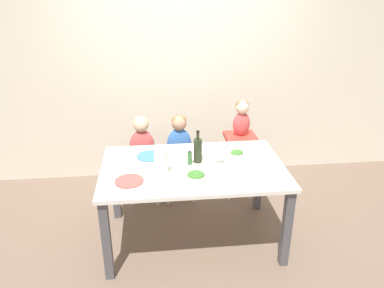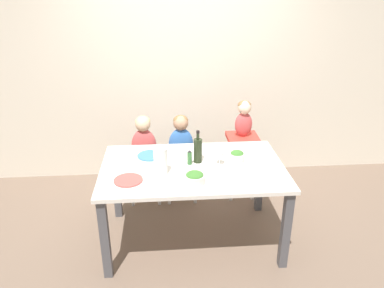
{
  "view_description": "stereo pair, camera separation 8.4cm",
  "coord_description": "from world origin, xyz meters",
  "px_view_note": "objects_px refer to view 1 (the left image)",
  "views": [
    {
      "loc": [
        -0.32,
        -2.93,
        2.29
      ],
      "look_at": [
        0.0,
        0.08,
        0.96
      ],
      "focal_mm": 35.0,
      "sensor_mm": 36.0,
      "label": 1
    },
    {
      "loc": [
        -0.24,
        -2.94,
        2.29
      ],
      "look_at": [
        0.0,
        0.08,
        0.96
      ],
      "focal_mm": 35.0,
      "sensor_mm": 36.0,
      "label": 2
    }
  ],
  "objects_px": {
    "chair_right_highchair": "(240,149)",
    "person_baby_right": "(242,115)",
    "salad_bowl_small": "(237,155)",
    "person_child_center": "(179,138)",
    "wine_bottle": "(198,150)",
    "paper_towel_roll": "(161,162)",
    "dinner_plate_front_left": "(129,181)",
    "chair_far_center": "(180,167)",
    "person_child_left": "(142,139)",
    "chair_far_left": "(144,169)",
    "dinner_plate_back_left": "(150,156)",
    "wine_glass_near": "(220,152)",
    "salad_bowl_large": "(196,178)"
  },
  "relations": [
    {
      "from": "chair_right_highchair",
      "to": "person_baby_right",
      "type": "xyz_separation_m",
      "value": [
        -0.0,
        0.0,
        0.4
      ]
    },
    {
      "from": "person_baby_right",
      "to": "salad_bowl_small",
      "type": "height_order",
      "value": "person_baby_right"
    },
    {
      "from": "chair_right_highchair",
      "to": "person_child_center",
      "type": "xyz_separation_m",
      "value": [
        -0.67,
        0.0,
        0.17
      ]
    },
    {
      "from": "wine_bottle",
      "to": "paper_towel_roll",
      "type": "bearing_deg",
      "value": -148.61
    },
    {
      "from": "person_child_center",
      "to": "dinner_plate_front_left",
      "type": "height_order",
      "value": "person_child_center"
    },
    {
      "from": "chair_far_center",
      "to": "person_child_center",
      "type": "xyz_separation_m",
      "value": [
        0.0,
        0.0,
        0.35
      ]
    },
    {
      "from": "person_child_left",
      "to": "person_child_center",
      "type": "xyz_separation_m",
      "value": [
        0.4,
        0.0,
        0.0
      ]
    },
    {
      "from": "chair_far_left",
      "to": "salad_bowl_small",
      "type": "distance_m",
      "value": 1.2
    },
    {
      "from": "chair_right_highchair",
      "to": "person_child_center",
      "type": "height_order",
      "value": "person_child_center"
    },
    {
      "from": "salad_bowl_small",
      "to": "dinner_plate_back_left",
      "type": "xyz_separation_m",
      "value": [
        -0.79,
        0.16,
        -0.04
      ]
    },
    {
      "from": "wine_bottle",
      "to": "dinner_plate_front_left",
      "type": "height_order",
      "value": "wine_bottle"
    },
    {
      "from": "dinner_plate_back_left",
      "to": "dinner_plate_front_left",
      "type": "bearing_deg",
      "value": -110.18
    },
    {
      "from": "salad_bowl_small",
      "to": "chair_right_highchair",
      "type": "bearing_deg",
      "value": 73.72
    },
    {
      "from": "wine_glass_near",
      "to": "dinner_plate_back_left",
      "type": "bearing_deg",
      "value": 159.58
    },
    {
      "from": "chair_far_center",
      "to": "person_child_left",
      "type": "bearing_deg",
      "value": 179.83
    },
    {
      "from": "wine_bottle",
      "to": "salad_bowl_small",
      "type": "distance_m",
      "value": 0.36
    },
    {
      "from": "chair_far_center",
      "to": "salad_bowl_large",
      "type": "bearing_deg",
      "value": -86.99
    },
    {
      "from": "wine_bottle",
      "to": "dinner_plate_back_left",
      "type": "distance_m",
      "value": 0.47
    },
    {
      "from": "salad_bowl_large",
      "to": "dinner_plate_back_left",
      "type": "bearing_deg",
      "value": 124.81
    },
    {
      "from": "wine_bottle",
      "to": "dinner_plate_front_left",
      "type": "distance_m",
      "value": 0.68
    },
    {
      "from": "paper_towel_roll",
      "to": "salad_bowl_large",
      "type": "xyz_separation_m",
      "value": [
        0.27,
        -0.18,
        -0.07
      ]
    },
    {
      "from": "chair_far_left",
      "to": "person_child_left",
      "type": "distance_m",
      "value": 0.35
    },
    {
      "from": "person_child_left",
      "to": "paper_towel_roll",
      "type": "bearing_deg",
      "value": -78.38
    },
    {
      "from": "salad_bowl_small",
      "to": "chair_far_center",
      "type": "bearing_deg",
      "value": 124.46
    },
    {
      "from": "chair_far_center",
      "to": "dinner_plate_front_left",
      "type": "distance_m",
      "value": 1.17
    },
    {
      "from": "chair_far_center",
      "to": "dinner_plate_front_left",
      "type": "height_order",
      "value": "dinner_plate_front_left"
    },
    {
      "from": "chair_far_center",
      "to": "paper_towel_roll",
      "type": "bearing_deg",
      "value": -103.68
    },
    {
      "from": "paper_towel_roll",
      "to": "chair_far_center",
      "type": "bearing_deg",
      "value": 76.32
    },
    {
      "from": "dinner_plate_front_left",
      "to": "dinner_plate_back_left",
      "type": "xyz_separation_m",
      "value": [
        0.17,
        0.46,
        0.0
      ]
    },
    {
      "from": "person_baby_right",
      "to": "paper_towel_roll",
      "type": "distance_m",
      "value": 1.26
    },
    {
      "from": "person_child_left",
      "to": "dinner_plate_back_left",
      "type": "xyz_separation_m",
      "value": [
        0.08,
        -0.53,
        0.05
      ]
    },
    {
      "from": "person_child_left",
      "to": "dinner_plate_back_left",
      "type": "relative_size",
      "value": 2.23
    },
    {
      "from": "person_child_left",
      "to": "person_child_center",
      "type": "distance_m",
      "value": 0.4
    },
    {
      "from": "chair_far_left",
      "to": "dinner_plate_back_left",
      "type": "xyz_separation_m",
      "value": [
        0.08,
        -0.53,
        0.4
      ]
    },
    {
      "from": "person_child_center",
      "to": "wine_bottle",
      "type": "height_order",
      "value": "wine_bottle"
    },
    {
      "from": "chair_far_left",
      "to": "person_baby_right",
      "type": "distance_m",
      "value": 1.22
    },
    {
      "from": "person_child_center",
      "to": "salad_bowl_large",
      "type": "relative_size",
      "value": 3.13
    },
    {
      "from": "wine_glass_near",
      "to": "dinner_plate_back_left",
      "type": "height_order",
      "value": "wine_glass_near"
    },
    {
      "from": "dinner_plate_front_left",
      "to": "dinner_plate_back_left",
      "type": "relative_size",
      "value": 1.0
    },
    {
      "from": "dinner_plate_back_left",
      "to": "person_baby_right",
      "type": "bearing_deg",
      "value": 28.27
    },
    {
      "from": "person_child_left",
      "to": "dinner_plate_front_left",
      "type": "distance_m",
      "value": 0.99
    },
    {
      "from": "person_child_left",
      "to": "dinner_plate_front_left",
      "type": "bearing_deg",
      "value": -94.91
    },
    {
      "from": "wine_glass_near",
      "to": "salad_bowl_small",
      "type": "bearing_deg",
      "value": 22.84
    },
    {
      "from": "chair_right_highchair",
      "to": "wine_glass_near",
      "type": "xyz_separation_m",
      "value": [
        -0.37,
        -0.76,
        0.34
      ]
    },
    {
      "from": "person_child_center",
      "to": "wine_bottle",
      "type": "bearing_deg",
      "value": -80.34
    },
    {
      "from": "chair_far_left",
      "to": "dinner_plate_front_left",
      "type": "bearing_deg",
      "value": -94.92
    },
    {
      "from": "chair_right_highchair",
      "to": "dinner_plate_back_left",
      "type": "bearing_deg",
      "value": -151.81
    },
    {
      "from": "chair_far_center",
      "to": "chair_right_highchair",
      "type": "relative_size",
      "value": 0.62
    },
    {
      "from": "chair_far_left",
      "to": "chair_right_highchair",
      "type": "height_order",
      "value": "chair_right_highchair"
    },
    {
      "from": "chair_right_highchair",
      "to": "wine_bottle",
      "type": "height_order",
      "value": "wine_bottle"
    }
  ]
}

